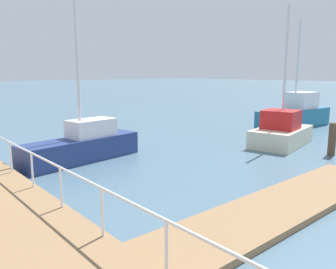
% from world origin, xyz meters
% --- Properties ---
extents(ground_plane, '(300.00, 300.00, 0.00)m').
position_xyz_m(ground_plane, '(0.00, 20.00, 0.00)').
color(ground_plane, slate).
extents(floating_dock, '(10.47, 2.00, 0.18)m').
position_xyz_m(floating_dock, '(1.73, 9.10, 0.09)').
color(floating_dock, '#93704C').
rests_on(floating_dock, ground_plane).
extents(boardwalk_railing, '(0.06, 24.56, 1.08)m').
position_xyz_m(boardwalk_railing, '(-3.15, 8.20, 1.26)').
color(boardwalk_railing, white).
rests_on(boardwalk_railing, boardwalk).
extents(dock_piling_1, '(0.34, 0.34, 1.50)m').
position_xyz_m(dock_piling_1, '(9.32, 11.06, 0.75)').
color(dock_piling_1, brown).
rests_on(dock_piling_1, ground_plane).
extents(moored_boat_0, '(5.54, 2.18, 9.78)m').
position_xyz_m(moored_boat_0, '(0.17, 17.66, 0.72)').
color(moored_boat_0, navy).
rests_on(moored_boat_0, ground_plane).
extents(moored_boat_2, '(4.51, 2.91, 7.04)m').
position_xyz_m(moored_boat_2, '(9.52, 13.79, 0.71)').
color(moored_boat_2, beige).
rests_on(moored_boat_2, ground_plane).
extents(moored_boat_3, '(6.63, 1.92, 7.21)m').
position_xyz_m(moored_boat_3, '(15.60, 16.37, 0.88)').
color(moored_boat_3, '#1E6B8C').
rests_on(moored_boat_3, ground_plane).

